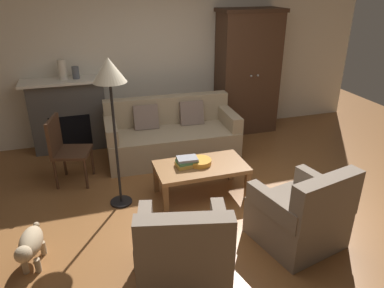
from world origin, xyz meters
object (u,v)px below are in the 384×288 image
at_px(mantel_vase_slate, 76,73).
at_px(dog, 30,245).
at_px(book_stack, 187,162).
at_px(side_chair_wooden, 65,147).
at_px(mantel_vase_cream, 62,70).
at_px(armoire, 247,72).
at_px(couch, 172,136).
at_px(floor_lamp, 110,80).
at_px(fireplace, 69,114).
at_px(armchair_near_left, 184,254).
at_px(fruit_bowl, 200,162).
at_px(coffee_table, 201,169).
at_px(armchair_near_right, 301,216).

bearing_deg(mantel_vase_slate, dog, -102.34).
bearing_deg(book_stack, side_chair_wooden, 149.82).
bearing_deg(side_chair_wooden, mantel_vase_cream, 86.51).
height_order(armoire, couch, armoire).
xyz_separation_m(mantel_vase_slate, dog, (-0.57, -2.63, -0.96)).
bearing_deg(armoire, couch, -156.20).
relative_size(armoire, book_stack, 7.72).
distance_m(mantel_vase_cream, floor_lamp, 1.89).
xyz_separation_m(fireplace, dog, (-0.39, -2.65, -0.32)).
xyz_separation_m(fireplace, mantel_vase_cream, (0.00, -0.02, 0.70)).
relative_size(mantel_vase_cream, armchair_near_left, 0.31).
relative_size(couch, mantel_vase_cream, 6.73).
xyz_separation_m(fruit_bowl, armchair_near_left, (-0.60, -1.36, -0.14)).
distance_m(couch, floor_lamp, 1.85).
relative_size(armchair_near_left, side_chair_wooden, 1.03).
height_order(armoire, armchair_near_left, armoire).
bearing_deg(armoire, floor_lamp, -144.29).
relative_size(fireplace, armoire, 0.61).
distance_m(mantel_vase_cream, dog, 2.85).
xyz_separation_m(fruit_bowl, dog, (-1.89, -0.74, -0.21)).
relative_size(fireplace, side_chair_wooden, 1.40).
distance_m(fireplace, armoire, 2.99).
relative_size(mantel_vase_slate, side_chair_wooden, 0.20).
distance_m(armoire, coffee_table, 2.45).
bearing_deg(mantel_vase_slate, book_stack, -58.71).
xyz_separation_m(floor_lamp, dog, (-0.92, -0.83, -1.27)).
relative_size(armoire, mantel_vase_slate, 11.44).
relative_size(coffee_table, mantel_vase_slate, 6.12).
distance_m(mantel_vase_slate, side_chair_wooden, 1.31).
bearing_deg(fruit_bowl, armchair_near_right, -60.25).
bearing_deg(floor_lamp, coffee_table, -6.98).
bearing_deg(coffee_table, armchair_near_right, -59.74).
xyz_separation_m(armchair_near_right, dog, (-2.56, 0.44, -0.07)).
bearing_deg(book_stack, floor_lamp, 173.60).
bearing_deg(side_chair_wooden, armchair_near_left, -66.09).
relative_size(armoire, coffee_table, 1.87).
relative_size(couch, floor_lamp, 1.11).
xyz_separation_m(armchair_near_left, armchair_near_right, (1.27, 0.18, 0.00)).
bearing_deg(floor_lamp, mantel_vase_slate, 100.86).
relative_size(couch, coffee_table, 1.77).
relative_size(armoire, fruit_bowl, 7.34).
xyz_separation_m(couch, floor_lamp, (-0.91, -1.08, 1.20)).
bearing_deg(armchair_near_right, armoire, 75.46).
xyz_separation_m(book_stack, armchair_near_left, (-0.43, -1.36, -0.16)).
height_order(book_stack, mantel_vase_slate, mantel_vase_slate).
distance_m(fireplace, armchair_near_right, 3.78).
bearing_deg(armchair_near_left, mantel_vase_cream, 105.41).
distance_m(armchair_near_right, dog, 2.60).
distance_m(armoire, fruit_bowl, 2.41).
height_order(side_chair_wooden, floor_lamp, floor_lamp).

